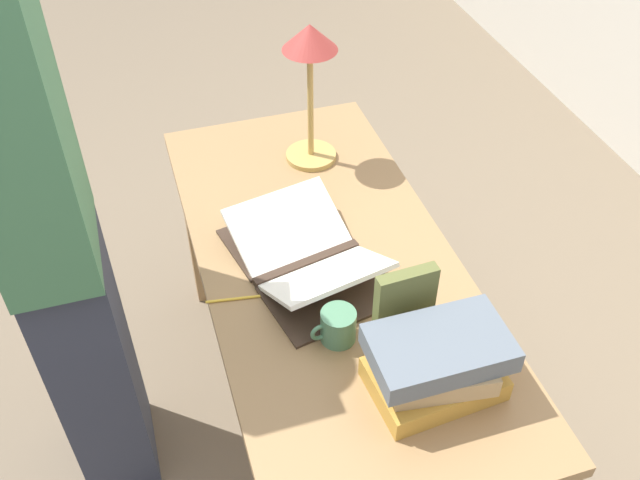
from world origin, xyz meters
name	(u,v)px	position (x,y,z in m)	size (l,w,h in m)	color
ground_plane	(327,419)	(0.00, 0.00, 0.00)	(12.00, 12.00, 0.00)	#70604C
reading_desk	(329,288)	(0.00, 0.00, 0.62)	(1.45, 0.66, 0.72)	#937047
open_book	(307,257)	(0.00, -0.06, 0.75)	(0.52, 0.40, 0.11)	#38281E
book_stack_tall	(436,364)	(0.45, 0.10, 0.80)	(0.21, 0.29, 0.16)	#BC8933
book_standing_upright	(404,308)	(0.30, 0.08, 0.83)	(0.04, 0.14, 0.22)	brown
reading_lamp	(310,62)	(-0.46, 0.09, 1.05)	(0.16, 0.16, 0.44)	tan
coffee_mug	(338,326)	(0.25, -0.06, 0.76)	(0.08, 0.11, 0.08)	#4C7F5B
pencil	(238,298)	(0.06, -0.26, 0.72)	(0.03, 0.16, 0.01)	gold
person_reader	(53,242)	(-0.08, -0.65, 0.90)	(0.36, 0.21, 1.81)	#2D3342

